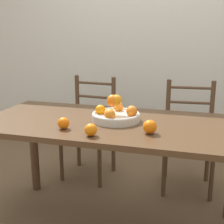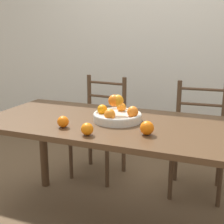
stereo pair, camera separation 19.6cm
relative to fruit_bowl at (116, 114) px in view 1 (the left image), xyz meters
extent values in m
cube|color=silver|center=(-0.01, 1.46, 0.48)|extent=(8.00, 0.06, 2.60)
cube|color=#4C331E|center=(-0.01, -0.03, -0.06)|extent=(1.76, 0.82, 0.03)
cylinder|color=#4C331E|center=(-0.81, 0.31, -0.45)|extent=(0.07, 0.07, 0.74)
cylinder|color=beige|center=(0.00, 0.00, -0.02)|extent=(0.32, 0.32, 0.04)
torus|color=beige|center=(0.00, 0.00, 0.00)|extent=(0.32, 0.32, 0.02)
sphere|color=orange|center=(0.11, 0.00, 0.03)|extent=(0.07, 0.07, 0.07)
sphere|color=orange|center=(-0.01, 0.11, 0.02)|extent=(0.06, 0.06, 0.06)
sphere|color=orange|center=(-0.11, 0.00, 0.02)|extent=(0.07, 0.07, 0.07)
sphere|color=orange|center=(-0.01, -0.10, 0.02)|extent=(0.07, 0.07, 0.07)
sphere|color=orange|center=(0.00, 0.00, 0.09)|extent=(0.08, 0.08, 0.08)
sphere|color=orange|center=(-0.02, -0.01, 0.09)|extent=(0.08, 0.08, 0.08)
sphere|color=orange|center=(-0.05, -0.34, -0.01)|extent=(0.07, 0.07, 0.07)
sphere|color=orange|center=(0.26, -0.20, -0.01)|extent=(0.08, 0.08, 0.08)
sphere|color=orange|center=(-0.26, -0.26, -0.01)|extent=(0.07, 0.07, 0.07)
cylinder|color=#513823|center=(-0.66, 0.52, -0.59)|extent=(0.04, 0.04, 0.46)
cylinder|color=#513823|center=(-0.28, 0.49, -0.59)|extent=(0.04, 0.04, 0.46)
cylinder|color=#513823|center=(-0.63, 0.88, -0.35)|extent=(0.04, 0.04, 0.94)
cylinder|color=#513823|center=(-0.25, 0.85, -0.35)|extent=(0.04, 0.04, 0.94)
cube|color=#513823|center=(-0.46, 0.68, -0.34)|extent=(0.45, 0.43, 0.04)
cylinder|color=#513823|center=(-0.44, 0.86, -0.22)|extent=(0.38, 0.05, 0.02)
cylinder|color=#513823|center=(-0.44, 0.86, -0.08)|extent=(0.38, 0.05, 0.02)
cylinder|color=#513823|center=(-0.44, 0.86, 0.05)|extent=(0.38, 0.05, 0.02)
cylinder|color=#513823|center=(0.28, 0.49, -0.59)|extent=(0.04, 0.04, 0.46)
cylinder|color=#513823|center=(0.66, 0.52, -0.59)|extent=(0.04, 0.04, 0.46)
cylinder|color=#513823|center=(0.26, 0.85, -0.35)|extent=(0.04, 0.04, 0.94)
cylinder|color=#513823|center=(0.63, 0.88, -0.35)|extent=(0.04, 0.04, 0.94)
cube|color=#513823|center=(0.46, 0.68, -0.34)|extent=(0.45, 0.43, 0.04)
cylinder|color=#513823|center=(0.44, 0.86, -0.22)|extent=(0.38, 0.05, 0.02)
cylinder|color=#513823|center=(0.44, 0.86, -0.08)|extent=(0.38, 0.05, 0.02)
cylinder|color=#513823|center=(0.44, 0.86, 0.05)|extent=(0.38, 0.05, 0.02)
camera|label=1|loc=(0.52, -1.92, 0.53)|focal=50.00mm
camera|label=2|loc=(0.71, -1.85, 0.53)|focal=50.00mm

